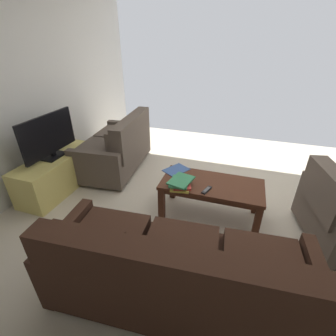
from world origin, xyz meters
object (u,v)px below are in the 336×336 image
(flat_tv, at_px, (49,136))
(tv_remote, at_px, (207,190))
(loveseat_near, at_px, (118,148))
(sofa_main, at_px, (176,274))
(coffee_table, at_px, (211,188))
(tv_stand, at_px, (58,173))
(loose_magazine, at_px, (176,170))
(book_stack, at_px, (181,183))

(flat_tv, xyz_separation_m, tv_remote, (-2.12, 0.12, -0.33))
(loveseat_near, bearing_deg, sofa_main, 128.16)
(coffee_table, distance_m, tv_stand, 2.16)
(tv_remote, bearing_deg, sofa_main, 87.55)
(tv_stand, height_order, loose_magazine, tv_stand)
(book_stack, xyz_separation_m, loose_magazine, (0.15, -0.35, -0.04))
(flat_tv, distance_m, book_stack, 1.85)
(loveseat_near, relative_size, coffee_table, 1.26)
(book_stack, bearing_deg, coffee_table, -150.95)
(coffee_table, relative_size, loose_magazine, 3.91)
(book_stack, relative_size, tv_remote, 2.01)
(sofa_main, relative_size, loveseat_near, 1.43)
(sofa_main, bearing_deg, tv_stand, -29.27)
(tv_remote, bearing_deg, coffee_table, -100.43)
(sofa_main, height_order, coffee_table, sofa_main)
(coffee_table, xyz_separation_m, tv_remote, (0.03, 0.17, 0.08))
(loveseat_near, height_order, tv_stand, loveseat_near)
(coffee_table, distance_m, book_stack, 0.39)
(coffee_table, bearing_deg, loose_magazine, -19.36)
(loveseat_near, relative_size, flat_tv, 1.65)
(loveseat_near, distance_m, loose_magazine, 1.29)
(tv_remote, height_order, loose_magazine, tv_remote)
(loveseat_near, height_order, loose_magazine, loveseat_near)
(sofa_main, distance_m, book_stack, 1.07)
(book_stack, bearing_deg, loose_magazine, -66.62)
(sofa_main, bearing_deg, book_stack, -76.42)
(coffee_table, bearing_deg, loveseat_near, -24.88)
(book_stack, bearing_deg, flat_tv, -4.04)
(coffee_table, bearing_deg, tv_stand, 1.36)
(coffee_table, height_order, tv_remote, tv_remote)
(coffee_table, xyz_separation_m, flat_tv, (2.15, 0.05, 0.41))
(loveseat_near, relative_size, loose_magazine, 4.93)
(sofa_main, distance_m, tv_remote, 1.05)
(coffee_table, bearing_deg, book_stack, 29.05)
(loveseat_near, bearing_deg, coffee_table, 155.12)
(coffee_table, relative_size, tv_remote, 7.03)
(tv_stand, bearing_deg, coffee_table, -178.64)
(sofa_main, height_order, tv_remote, sofa_main)
(loose_magazine, bearing_deg, sofa_main, 137.43)
(sofa_main, distance_m, loose_magazine, 1.44)
(flat_tv, relative_size, loose_magazine, 2.99)
(coffee_table, xyz_separation_m, book_stack, (0.33, 0.18, 0.12))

